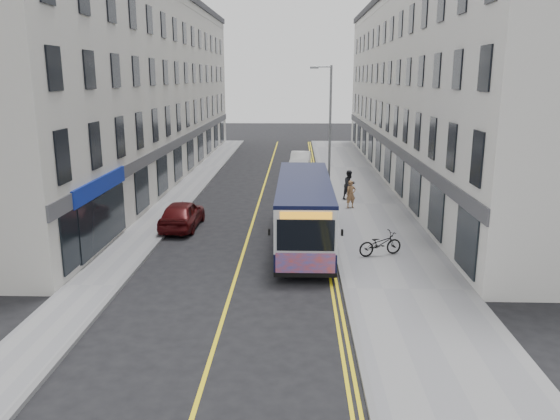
# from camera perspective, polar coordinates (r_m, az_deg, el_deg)

# --- Properties ---
(ground) EXTENTS (140.00, 140.00, 0.00)m
(ground) POSITION_cam_1_polar(r_m,az_deg,el_deg) (20.68, -4.67, -7.05)
(ground) COLOR black
(ground) RESTS_ON ground
(pavement_east) EXTENTS (4.50, 64.00, 0.12)m
(pavement_east) POSITION_cam_1_polar(r_m,az_deg,el_deg) (32.28, 8.83, 0.57)
(pavement_east) COLOR gray
(pavement_east) RESTS_ON ground
(pavement_west) EXTENTS (2.00, 64.00, 0.12)m
(pavement_west) POSITION_cam_1_polar(r_m,az_deg,el_deg) (32.85, -11.03, 0.71)
(pavement_west) COLOR gray
(pavement_west) RESTS_ON ground
(kerb_east) EXTENTS (0.18, 64.00, 0.13)m
(kerb_east) POSITION_cam_1_polar(r_m,az_deg,el_deg) (32.08, 4.84, 0.62)
(kerb_east) COLOR slate
(kerb_east) RESTS_ON ground
(kerb_west) EXTENTS (0.18, 64.00, 0.13)m
(kerb_west) POSITION_cam_1_polar(r_m,az_deg,el_deg) (32.65, -9.32, 0.71)
(kerb_west) COLOR slate
(kerb_west) RESTS_ON ground
(road_centre_line) EXTENTS (0.12, 64.00, 0.01)m
(road_centre_line) POSITION_cam_1_polar(r_m,az_deg,el_deg) (32.13, -2.30, 0.56)
(road_centre_line) COLOR yellow
(road_centre_line) RESTS_ON ground
(road_dbl_yellow_inner) EXTENTS (0.10, 64.00, 0.01)m
(road_dbl_yellow_inner) POSITION_cam_1_polar(r_m,az_deg,el_deg) (32.08, 4.04, 0.52)
(road_dbl_yellow_inner) COLOR yellow
(road_dbl_yellow_inner) RESTS_ON ground
(road_dbl_yellow_outer) EXTENTS (0.10, 64.00, 0.01)m
(road_dbl_yellow_outer) POSITION_cam_1_polar(r_m,az_deg,el_deg) (32.08, 4.40, 0.51)
(road_dbl_yellow_outer) COLOR yellow
(road_dbl_yellow_outer) RESTS_ON ground
(terrace_east) EXTENTS (6.00, 46.00, 13.00)m
(terrace_east) POSITION_cam_1_polar(r_m,az_deg,el_deg) (41.25, 15.08, 12.14)
(terrace_east) COLOR silver
(terrace_east) RESTS_ON ground
(terrace_west) EXTENTS (6.00, 46.00, 13.00)m
(terrace_west) POSITION_cam_1_polar(r_m,az_deg,el_deg) (41.76, -14.18, 12.21)
(terrace_west) COLOR beige
(terrace_west) RESTS_ON ground
(streetlamp) EXTENTS (1.32, 0.18, 8.00)m
(streetlamp) POSITION_cam_1_polar(r_m,az_deg,el_deg) (33.39, 5.11, 8.64)
(streetlamp) COLOR gray
(streetlamp) RESTS_ON ground
(city_bus) EXTENTS (2.36, 10.09, 2.93)m
(city_bus) POSITION_cam_1_polar(r_m,az_deg,el_deg) (24.27, 2.53, 0.09)
(city_bus) COLOR black
(city_bus) RESTS_ON ground
(bicycle) EXTENTS (2.02, 1.28, 1.00)m
(bicycle) POSITION_cam_1_polar(r_m,az_deg,el_deg) (22.95, 10.43, -3.48)
(bicycle) COLOR black
(bicycle) RESTS_ON pavement_east
(pedestrian_near) EXTENTS (0.65, 0.52, 1.55)m
(pedestrian_near) POSITION_cam_1_polar(r_m,az_deg,el_deg) (30.99, 7.42, 1.65)
(pedestrian_near) COLOR #976B44
(pedestrian_near) RESTS_ON pavement_east
(pedestrian_far) EXTENTS (1.08, 1.05, 1.75)m
(pedestrian_far) POSITION_cam_1_polar(r_m,az_deg,el_deg) (33.19, 7.27, 2.64)
(pedestrian_far) COLOR black
(pedestrian_far) RESTS_ON pavement_east
(car_white) EXTENTS (1.82, 4.40, 1.42)m
(car_white) POSITION_cam_1_polar(r_m,az_deg,el_deg) (44.44, 2.13, 5.18)
(car_white) COLOR silver
(car_white) RESTS_ON ground
(car_maroon) EXTENTS (1.79, 4.21, 1.42)m
(car_maroon) POSITION_cam_1_polar(r_m,az_deg,el_deg) (27.41, -10.20, -0.45)
(car_maroon) COLOR #480C0D
(car_maroon) RESTS_ON ground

